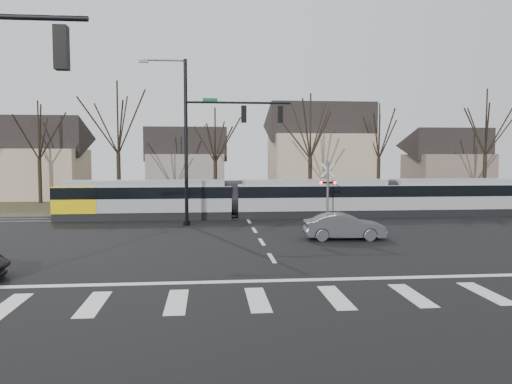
{
  "coord_description": "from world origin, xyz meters",
  "views": [
    {
      "loc": [
        -2.65,
        -18.61,
        4.3
      ],
      "look_at": [
        0.0,
        9.0,
        2.3
      ],
      "focal_mm": 35.0,
      "sensor_mm": 36.0,
      "label": 1
    }
  ],
  "objects": [
    {
      "name": "stop_line",
      "position": [
        0.0,
        -1.8,
        0.01
      ],
      "size": [
        28.0,
        0.35,
        0.01
      ],
      "primitive_type": "cube",
      "color": "silver",
      "rests_on": "ground"
    },
    {
      "name": "ground",
      "position": [
        0.0,
        0.0,
        0.0
      ],
      "size": [
        140.0,
        140.0,
        0.0
      ],
      "primitive_type": "plane",
      "color": "black"
    },
    {
      "name": "house_c",
      "position": [
        9.0,
        33.0,
        5.23
      ],
      "size": [
        10.8,
        8.64,
        10.1
      ],
      "color": "tan",
      "rests_on": "ground"
    },
    {
      "name": "tram",
      "position": [
        4.63,
        16.0,
        1.44
      ],
      "size": [
        34.88,
        2.59,
        2.64
      ],
      "color": "gray",
      "rests_on": "ground"
    },
    {
      "name": "rail_pair",
      "position": [
        0.0,
        15.8,
        0.03
      ],
      "size": [
        90.0,
        1.52,
        0.06
      ],
      "color": "#59595E",
      "rests_on": "ground"
    },
    {
      "name": "house_b",
      "position": [
        -5.0,
        36.0,
        3.97
      ],
      "size": [
        8.64,
        7.56,
        7.65
      ],
      "color": "gray",
      "rests_on": "ground"
    },
    {
      "name": "sedan",
      "position": [
        4.32,
        6.35,
        0.68
      ],
      "size": [
        1.94,
        4.31,
        1.36
      ],
      "primitive_type": "imported",
      "rotation": [
        0.0,
        0.0,
        1.51
      ],
      "color": "#424349",
      "rests_on": "ground"
    },
    {
      "name": "lane_dashes",
      "position": [
        0.0,
        16.0,
        0.01
      ],
      "size": [
        0.18,
        30.0,
        0.01
      ],
      "color": "silver",
      "rests_on": "ground"
    },
    {
      "name": "house_d",
      "position": [
        24.0,
        35.0,
        3.97
      ],
      "size": [
        8.64,
        7.56,
        7.65
      ],
      "color": "#6F5A51",
      "rests_on": "ground"
    },
    {
      "name": "grass_verge",
      "position": [
        0.0,
        32.0,
        0.01
      ],
      "size": [
        140.0,
        28.0,
        0.01
      ],
      "primitive_type": "cube",
      "color": "#38331E",
      "rests_on": "ground"
    },
    {
      "name": "rail_crossing_signal",
      "position": [
        5.0,
        12.79,
        1.89
      ],
      "size": [
        1.08,
        0.36,
        4.0
      ],
      "color": "#59595B",
      "rests_on": "ground"
    },
    {
      "name": "signal_pole_far",
      "position": [
        -2.41,
        12.5,
        5.7
      ],
      "size": [
        9.28,
        0.44,
        10.2
      ],
      "color": "black",
      "rests_on": "ground"
    },
    {
      "name": "crosswalk",
      "position": [
        0.0,
        -4.0,
        0.01
      ],
      "size": [
        27.0,
        2.6,
        0.01
      ],
      "color": "silver",
      "rests_on": "ground"
    },
    {
      "name": "house_a",
      "position": [
        -20.0,
        34.0,
        4.46
      ],
      "size": [
        9.72,
        8.64,
        8.6
      ],
      "color": "tan",
      "rests_on": "ground"
    },
    {
      "name": "tree_row",
      "position": [
        2.0,
        26.0,
        5.0
      ],
      "size": [
        59.2,
        7.2,
        10.0
      ],
      "color": "black",
      "rests_on": "ground"
    }
  ]
}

